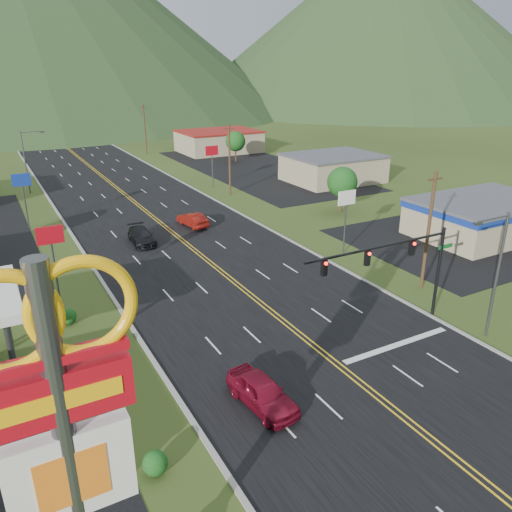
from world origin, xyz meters
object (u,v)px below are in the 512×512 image
car_red_near (262,393)px  pylon_sign (64,433)px  streetlight_west (27,158)px  car_red_far (192,220)px  car_dark_mid (142,236)px  traffic_signal (400,259)px  streetlight_east (495,268)px

car_red_near → pylon_sign: bearing=-147.1°
pylon_sign → car_red_near: pylon_sign is taller
pylon_sign → streetlight_west: 68.33m
pylon_sign → car_red_far: size_ratio=2.91×
streetlight_west → car_dark_mid: bearing=-75.5°
streetlight_west → car_dark_mid: size_ratio=1.68×
pylon_sign → car_red_far: bearing=64.4°
traffic_signal → car_red_near: bearing=-166.2°
traffic_signal → streetlight_west: streetlight_west is taller
pylon_sign → streetlight_east: 29.58m
pylon_sign → car_red_near: 16.34m
streetlight_west → car_red_far: bearing=-61.2°
car_red_far → car_dark_mid: bearing=13.9°
streetlight_east → streetlight_west: bearing=110.9°
pylon_sign → car_dark_mid: pylon_sign is taller
streetlight_west → car_red_near: (5.48, -59.11, -4.32)m
streetlight_west → traffic_signal: bearing=-72.0°
pylon_sign → streetlight_east: bearing=15.8°
streetlight_east → car_dark_mid: size_ratio=1.68×
streetlight_west → car_dark_mid: streetlight_west is taller
streetlight_east → streetlight_west: (-22.86, 60.00, 0.00)m
traffic_signal → car_red_near: traffic_signal is taller
streetlight_east → car_dark_mid: streetlight_east is taller
streetlight_west → car_red_near: 59.52m
car_red_near → car_red_far: car_red_near is taller
traffic_signal → car_red_far: (-3.56, 29.50, -4.54)m
streetlight_east → car_red_far: bearing=103.8°
streetlight_east → traffic_signal: bearing=139.6°
streetlight_east → car_red_near: (-17.38, 0.89, -4.32)m
streetlight_west → car_red_near: bearing=-84.7°
car_red_far → streetlight_west: bearing=-70.2°
pylon_sign → car_dark_mid: 41.54m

